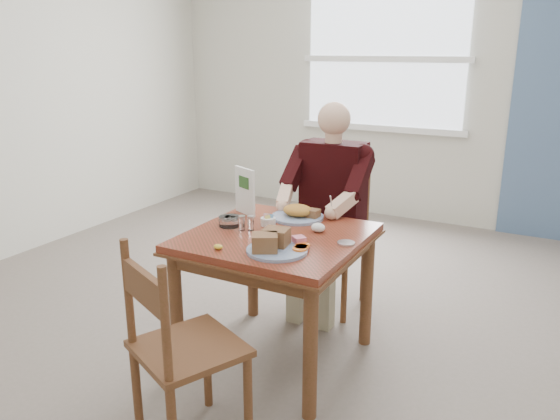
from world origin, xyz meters
The scene contains 16 objects.
floor centered at (0.00, 0.00, 0.00)m, with size 6.00×6.00×0.00m, color #6B6257.
wall_back centered at (0.00, 3.00, 1.40)m, with size 5.50×5.50×0.00m, color beige.
lemon_wedge centered at (-0.14, -0.35, 0.76)m, with size 0.05×0.03×0.03m, color yellow.
napkin centered at (0.18, 0.13, 0.77)m, with size 0.08×0.06×0.05m, color white.
metal_dish centered at (0.39, 0.02, 0.76)m, with size 0.09×0.09×0.01m, color silver.
window centered at (-0.40, 2.97, 1.60)m, with size 1.72×0.04×1.42m.
table centered at (0.00, 0.00, 0.64)m, with size 0.92×0.92×0.75m.
chair_far centered at (0.00, 0.80, 0.48)m, with size 0.42×0.42×0.95m.
chair_near centered at (-0.02, -0.82, 0.48)m, with size 0.56×0.56×0.95m.
diner centered at (0.00, 0.71, 0.81)m, with size 0.53×0.56×1.39m.
near_plate centered at (0.12, -0.23, 0.79)m, with size 0.39×0.39×0.10m.
far_plate centered at (-0.02, 0.30, 0.78)m, with size 0.32×0.32×0.08m.
caddy centered at (-0.11, 0.10, 0.77)m, with size 0.10×0.10×0.06m.
shakers centered at (-0.17, -0.03, 0.79)m, with size 0.09×0.07×0.08m.
creamer centered at (-0.29, -0.01, 0.78)m, with size 0.16×0.16×0.06m.
menu centered at (-0.34, 0.23, 0.89)m, with size 0.18×0.09×0.28m.
Camera 1 is at (1.32, -2.43, 1.70)m, focal length 35.00 mm.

